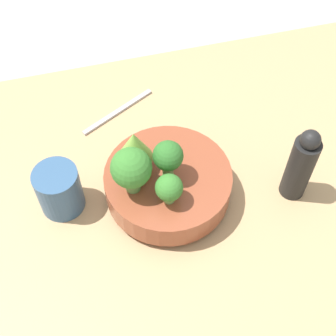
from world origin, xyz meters
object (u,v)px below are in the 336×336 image
(cup, at_px, (59,190))
(pepper_mill, at_px, (301,165))
(bowl, at_px, (168,183))
(fork, at_px, (118,112))

(cup, distance_m, pepper_mill, 0.44)
(bowl, xyz_separation_m, fork, (0.05, -0.24, -0.04))
(cup, bearing_deg, fork, -125.55)
(bowl, xyz_separation_m, cup, (0.20, -0.03, 0.01))
(pepper_mill, bearing_deg, fork, -45.43)
(pepper_mill, relative_size, fork, 1.00)
(bowl, relative_size, pepper_mill, 1.37)
(cup, xyz_separation_m, pepper_mill, (-0.43, 0.08, 0.03))
(bowl, distance_m, fork, 0.25)
(fork, bearing_deg, cup, 54.45)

